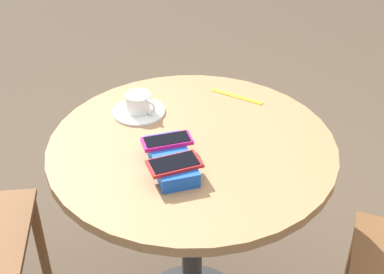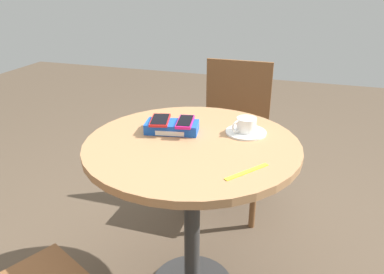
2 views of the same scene
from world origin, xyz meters
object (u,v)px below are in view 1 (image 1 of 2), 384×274
Objects in this scene: saucer at (139,111)px; lanyard_strap at (237,96)px; phone_magenta at (167,141)px; phone_box at (171,161)px; coffee_cup at (139,102)px; round_table at (192,178)px; phone_red at (174,164)px.

saucer is 0.34m from lanyard_strap.
saucer is at bearing 17.12° from phone_magenta.
phone_magenta is (0.06, 0.01, 0.03)m from phone_box.
coffee_cup is (-0.00, -0.00, 0.03)m from saucer.
phone_box is 2.42× the size of coffee_cup.
phone_red is at bearing 157.83° from round_table.
lanyard_strap is at bearing -78.80° from coffee_cup.
phone_red is 0.48m from lanyard_strap.
phone_magenta is at bearing 139.83° from lanyard_strap.
phone_red is 0.82× the size of lanyard_strap.
phone_red is (-0.05, -0.00, 0.03)m from phone_box.
coffee_cup is at bearing 16.83° from phone_magenta.
phone_box reaches higher than lanyard_strap.
phone_red is at bearing 149.13° from lanyard_strap.
phone_red is at bearing -173.96° from phone_magenta.
lanyard_strap is at bearing -79.17° from saucer.
round_table is 0.28m from saucer.
phone_box is 0.31m from saucer.
lanyard_strap is at bearing -35.75° from round_table.
round_table is 0.21m from phone_box.
phone_red is at bearing -166.18° from saucer.
phone_box is (-0.11, 0.07, 0.16)m from round_table.
round_table is 0.21m from phone_magenta.
phone_red is at bearing -166.41° from coffee_cup.
round_table is 5.74× the size of phone_magenta.
phone_magenta is 0.40m from lanyard_strap.
coffee_cup is at bearing 15.02° from phone_box.
lanyard_strap is (0.25, -0.18, 0.14)m from round_table.
round_table is at bearing -32.33° from phone_box.
phone_magenta is 0.88× the size of saucer.
phone_box is at bearing 4.94° from phone_red.
phone_red reaches higher than saucer.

